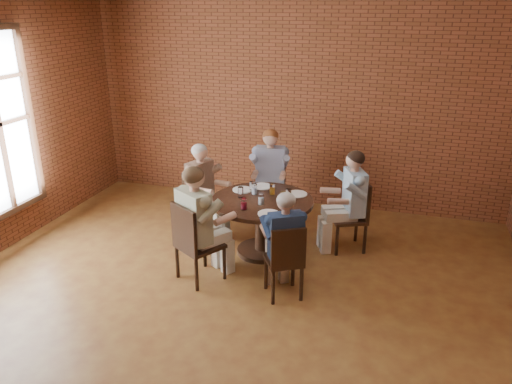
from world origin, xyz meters
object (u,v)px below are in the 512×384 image
(smartphone, at_px, (274,216))
(chair_e, at_px, (286,259))
(dining_table, at_px, (262,215))
(chair_a, at_px, (355,212))
(diner_e, at_px, (284,245))
(chair_b, at_px, (270,184))
(diner_b, at_px, (270,176))
(diner_a, at_px, (349,201))
(diner_c, at_px, (203,190))
(diner_d, at_px, (199,225))
(chair_c, at_px, (199,199))
(chair_d, at_px, (193,241))

(smartphone, bearing_deg, chair_e, -39.47)
(dining_table, distance_m, chair_a, 1.22)
(chair_e, height_order, diner_e, diner_e)
(chair_e, bearing_deg, chair_b, -100.07)
(dining_table, distance_m, diner_b, 1.12)
(diner_a, distance_m, diner_c, 1.98)
(chair_b, bearing_deg, diner_e, -81.17)
(diner_d, bearing_deg, smartphone, -123.46)
(diner_b, height_order, chair_e, diner_b)
(dining_table, distance_m, diner_c, 1.00)
(dining_table, relative_size, diner_d, 0.93)
(diner_b, xyz_separation_m, diner_c, (-0.74, -0.77, -0.03))
(diner_b, height_order, diner_c, diner_b)
(diner_b, height_order, chair_c, diner_b)
(smartphone, bearing_deg, chair_d, -129.78)
(dining_table, xyz_separation_m, diner_c, (-0.94, 0.33, 0.12))
(chair_b, height_order, smartphone, chair_b)
(diner_a, height_order, chair_d, diner_a)
(chair_d, height_order, diner_d, diner_d)
(chair_e, relative_size, smartphone, 6.74)
(chair_b, bearing_deg, chair_e, -80.84)
(chair_d, relative_size, diner_d, 0.70)
(dining_table, height_order, chair_a, chair_a)
(diner_c, relative_size, smartphone, 9.90)
(diner_d, distance_m, diner_e, 1.02)
(chair_a, distance_m, smartphone, 1.29)
(dining_table, xyz_separation_m, chair_c, (-1.01, 0.35, -0.03))
(chair_c, bearing_deg, smartphone, -103.02)
(chair_a, xyz_separation_m, diner_e, (-0.61, -1.37, 0.11))
(dining_table, bearing_deg, smartphone, -58.85)
(dining_table, height_order, diner_e, diner_e)
(diner_d, xyz_separation_m, diner_e, (1.02, -0.06, -0.08))
(dining_table, relative_size, chair_b, 1.36)
(chair_e, bearing_deg, diner_e, -90.00)
(diner_e, bearing_deg, diner_d, -33.24)
(diner_e, bearing_deg, chair_a, -143.59)
(diner_b, bearing_deg, chair_c, -148.02)
(diner_d, bearing_deg, diner_b, -67.36)
(chair_c, distance_m, diner_d, 1.29)
(dining_table, relative_size, diner_b, 0.95)
(diner_d, relative_size, smartphone, 10.65)
(chair_c, bearing_deg, diner_a, -68.06)
(chair_a, bearing_deg, diner_e, -47.55)
(diner_e, xyz_separation_m, smartphone, (-0.23, 0.43, 0.14))
(chair_d, distance_m, diner_e, 1.07)
(chair_a, height_order, diner_b, diner_b)
(chair_c, bearing_deg, diner_b, -28.53)
(diner_a, height_order, chair_b, diner_a)
(chair_b, xyz_separation_m, diner_c, (-0.72, -0.86, 0.13))
(dining_table, height_order, chair_b, chair_b)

